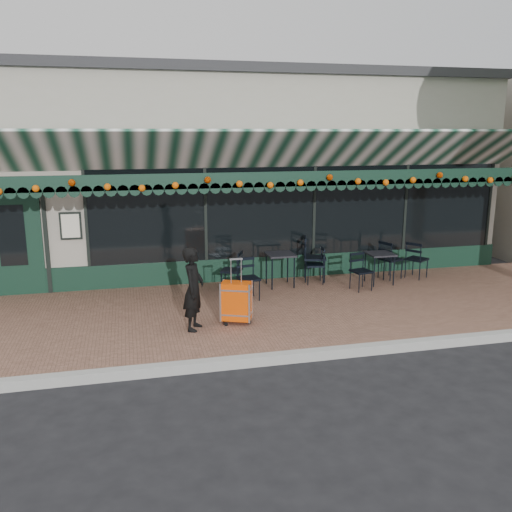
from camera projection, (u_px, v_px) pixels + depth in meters
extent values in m
plane|color=black|center=(311.00, 357.00, 8.17)|extent=(80.00, 80.00, 0.00)
cube|color=brown|center=(276.00, 311.00, 10.04)|extent=(18.00, 4.00, 0.15)
cube|color=#9E9E99|center=(313.00, 355.00, 8.07)|extent=(18.00, 0.16, 0.15)
cube|color=gray|center=(220.00, 171.00, 15.24)|extent=(12.00, 8.00, 4.50)
cube|color=black|center=(305.00, 210.00, 11.84)|extent=(9.20, 0.04, 2.00)
cube|color=black|center=(13.00, 240.00, 10.57)|extent=(1.10, 0.07, 2.20)
cube|color=silver|center=(71.00, 226.00, 10.73)|extent=(0.42, 0.04, 0.55)
cube|color=black|center=(270.00, 179.00, 10.00)|extent=(12.00, 0.03, 0.28)
cylinder|color=orange|center=(270.00, 181.00, 9.95)|extent=(11.60, 0.12, 0.12)
imported|color=black|center=(194.00, 289.00, 8.77)|extent=(0.50, 0.59, 1.37)
cube|color=#DB4506|center=(236.00, 301.00, 9.11)|extent=(0.56, 0.44, 0.65)
cube|color=black|center=(237.00, 321.00, 9.19)|extent=(0.56, 0.44, 0.07)
cube|color=silver|center=(236.00, 271.00, 8.99)|extent=(0.21, 0.11, 0.40)
cube|color=black|center=(380.00, 254.00, 11.46)|extent=(0.54, 0.54, 0.04)
cylinder|color=black|center=(374.00, 272.00, 11.27)|extent=(0.03, 0.03, 0.63)
cylinder|color=black|center=(394.00, 271.00, 11.37)|extent=(0.03, 0.03, 0.63)
cylinder|color=black|center=(365.00, 267.00, 11.69)|extent=(0.03, 0.03, 0.63)
cylinder|color=black|center=(384.00, 266.00, 11.79)|extent=(0.03, 0.03, 0.63)
cube|color=black|center=(280.00, 254.00, 11.26)|extent=(0.57, 0.57, 0.04)
cylinder|color=black|center=(272.00, 274.00, 11.06)|extent=(0.03, 0.03, 0.66)
cylinder|color=black|center=(294.00, 273.00, 11.16)|extent=(0.03, 0.03, 0.66)
cylinder|color=black|center=(266.00, 269.00, 11.50)|extent=(0.03, 0.03, 0.66)
cylinder|color=black|center=(288.00, 267.00, 11.61)|extent=(0.03, 0.03, 0.66)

